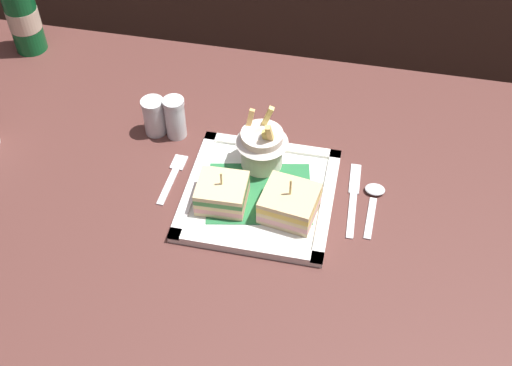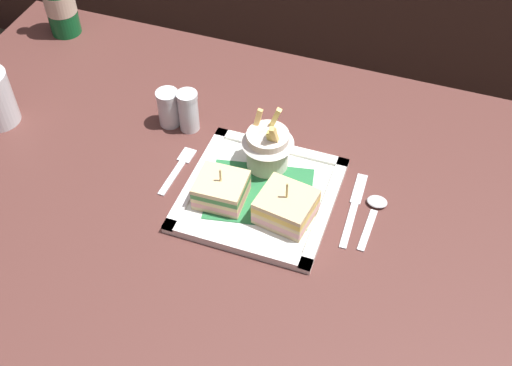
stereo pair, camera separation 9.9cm
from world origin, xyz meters
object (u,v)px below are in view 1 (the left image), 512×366
fork (173,176)px  spoon (374,196)px  sandwich_half_right (290,203)px  knife (353,196)px  sandwich_half_left (222,193)px  dining_table (253,240)px  salt_shaker (154,118)px  beer_bottle (22,13)px  fries_cup (259,142)px  square_plate (259,195)px  pepper_shaker (175,120)px

fork → spoon: bearing=3.2°
sandwich_half_right → knife: bearing=33.2°
sandwich_half_left → knife: sandwich_half_left is taller
dining_table → salt_shaker: (-0.21, 0.13, 0.15)m
sandwich_half_right → salt_shaker: sandwich_half_right is taller
beer_bottle → knife: bearing=-21.6°
dining_table → sandwich_half_left: (-0.05, -0.02, 0.15)m
dining_table → fries_cup: (-0.00, 0.08, 0.17)m
beer_bottle → square_plate: bearing=-29.5°
knife → sandwich_half_right: bearing=-146.8°
dining_table → sandwich_half_left: 0.15m
sandwich_half_left → beer_bottle: (-0.51, 0.35, 0.06)m
square_plate → pepper_shaker: size_ratio=3.01×
salt_shaker → knife: bearing=-13.1°
dining_table → salt_shaker: size_ratio=18.53×
square_plate → beer_bottle: bearing=150.5°
sandwich_half_left → fork: bearing=154.2°
dining_table → sandwich_half_right: size_ratio=14.11×
sandwich_half_right → beer_bottle: (-0.63, 0.35, 0.05)m
fries_cup → knife: size_ratio=0.67×
beer_bottle → knife: (0.73, -0.29, -0.09)m
sandwich_half_left → spoon: 0.26m
beer_bottle → pepper_shaker: size_ratio=2.94×
fries_cup → fork: bearing=-160.0°
square_plate → fries_cup: (-0.01, 0.07, 0.06)m
sandwich_half_left → spoon: bearing=15.6°
sandwich_half_left → pepper_shaker: size_ratio=1.00×
fork → knife: bearing=2.9°
square_plate → spoon: 0.20m
fries_cup → dining_table: bearing=-86.6°
dining_table → pepper_shaker: bearing=142.7°
beer_bottle → sandwich_half_right: bearing=-29.5°
sandwich_half_right → dining_table: bearing=160.9°
fork → pepper_shaker: 0.11m
fries_cup → fork: (-0.15, -0.05, -0.06)m
fork → salt_shaker: salt_shaker is taller
pepper_shaker → spoon: bearing=-12.8°
knife → pepper_shaker: bearing=165.4°
fries_cup → salt_shaker: 0.22m
salt_shaker → fries_cup: bearing=-14.1°
dining_table → knife: 0.21m
square_plate → salt_shaker: bearing=151.3°
square_plate → pepper_shaker: bearing=146.2°
fries_cup → sandwich_half_left: bearing=-112.3°
pepper_shaker → knife: bearing=-14.6°
salt_shaker → dining_table: bearing=-31.7°
knife → salt_shaker: (-0.38, 0.09, 0.03)m
spoon → salt_shaker: (-0.42, 0.09, 0.03)m
sandwich_half_right → beer_bottle: size_ratio=0.40×
sandwich_half_right → fries_cup: 0.13m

